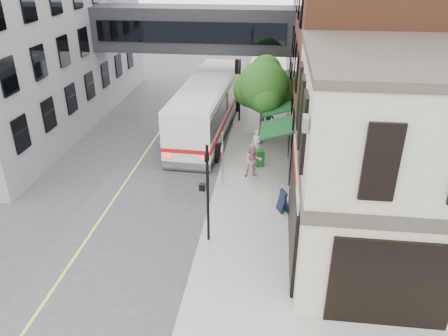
% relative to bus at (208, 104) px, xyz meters
% --- Properties ---
extents(ground, '(120.00, 120.00, 0.00)m').
position_rel_bus_xyz_m(ground, '(1.61, -15.03, -1.98)').
color(ground, '#38383A').
rests_on(ground, ground).
extents(sidewalk_main, '(4.00, 60.00, 0.15)m').
position_rel_bus_xyz_m(sidewalk_main, '(3.61, -1.03, -1.91)').
color(sidewalk_main, gray).
rests_on(sidewalk_main, ground).
extents(corner_building, '(10.19, 8.12, 8.45)m').
position_rel_bus_xyz_m(corner_building, '(10.58, -13.03, 2.23)').
color(corner_building, tan).
rests_on(corner_building, ground).
extents(brick_building, '(13.76, 18.00, 14.00)m').
position_rel_bus_xyz_m(brick_building, '(11.58, -0.03, 5.00)').
color(brick_building, '#5A2F1C').
rests_on(brick_building, ground).
extents(skyway_bridge, '(14.00, 3.18, 3.00)m').
position_rel_bus_xyz_m(skyway_bridge, '(-1.39, 2.97, 4.52)').
color(skyway_bridge, black).
rests_on(skyway_bridge, ground).
extents(traffic_signal_near, '(0.44, 0.22, 4.60)m').
position_rel_bus_xyz_m(traffic_signal_near, '(1.97, -13.03, 1.00)').
color(traffic_signal_near, black).
rests_on(traffic_signal_near, sidewalk_main).
extents(traffic_signal_far, '(0.53, 0.28, 4.50)m').
position_rel_bus_xyz_m(traffic_signal_far, '(1.87, 1.97, 1.35)').
color(traffic_signal_far, black).
rests_on(traffic_signal_far, sidewalk_main).
extents(street_sign_pole, '(0.08, 0.75, 3.00)m').
position_rel_bus_xyz_m(street_sign_pole, '(2.00, -8.03, -0.05)').
color(street_sign_pole, gray).
rests_on(street_sign_pole, sidewalk_main).
extents(street_tree, '(3.80, 3.20, 5.60)m').
position_rel_bus_xyz_m(street_tree, '(3.80, -1.81, 1.93)').
color(street_tree, '#382619').
rests_on(street_tree, sidewalk_main).
extents(lane_marking, '(0.12, 40.00, 0.01)m').
position_rel_bus_xyz_m(lane_marking, '(-3.39, -5.03, -1.98)').
color(lane_marking, '#D8CC4C').
rests_on(lane_marking, ground).
extents(bus, '(3.66, 13.28, 3.54)m').
position_rel_bus_xyz_m(bus, '(0.00, 0.00, 0.00)').
color(bus, silver).
rests_on(bus, ground).
extents(pedestrian_a, '(0.73, 0.62, 1.69)m').
position_rel_bus_xyz_m(pedestrian_a, '(3.59, -4.18, -0.99)').
color(pedestrian_a, silver).
rests_on(pedestrian_a, sidewalk_main).
extents(pedestrian_b, '(1.08, 0.92, 1.94)m').
position_rel_bus_xyz_m(pedestrian_b, '(3.55, -6.87, -0.86)').
color(pedestrian_b, '#C6808B').
rests_on(pedestrian_b, sidewalk_main).
extents(pedestrian_c, '(1.32, 1.02, 1.81)m').
position_rel_bus_xyz_m(pedestrian_c, '(4.16, 0.06, -0.93)').
color(pedestrian_c, black).
rests_on(pedestrian_c, sidewalk_main).
extents(newspaper_box, '(0.60, 0.57, 0.98)m').
position_rel_bus_xyz_m(newspaper_box, '(3.85, -5.47, -1.35)').
color(newspaper_box, '#16601B').
rests_on(newspaper_box, sidewalk_main).
extents(sandwich_board, '(0.60, 0.71, 1.08)m').
position_rel_bus_xyz_m(sandwich_board, '(5.21, -10.28, -1.29)').
color(sandwich_board, black).
rests_on(sandwich_board, sidewalk_main).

